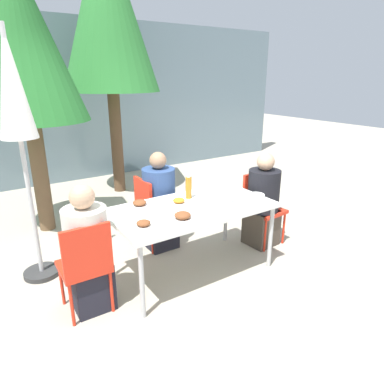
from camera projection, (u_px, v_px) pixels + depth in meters
The scene contains 19 objects.
ground_plane at pixel (192, 271), 3.65m from camera, with size 24.00×24.00×0.00m, color #B2A893.
building_facade at pixel (70, 102), 6.46m from camera, with size 10.00×0.20×3.00m.
dining_table at pixel (192, 211), 3.43m from camera, with size 1.62×0.88×0.74m.
chair_left at pixel (86, 262), 2.86m from camera, with size 0.40×0.40×0.86m.
person_left at pixel (88, 253), 2.93m from camera, with size 0.37×0.37×1.15m.
chair_right at pixel (260, 203), 4.19m from camera, with size 0.43×0.43×0.86m.
person_right at pixel (263, 203), 4.09m from camera, with size 0.37×0.37×1.14m.
chair_far at pixel (151, 208), 4.03m from camera, with size 0.40×0.40×0.86m.
person_far at pixel (159, 204), 4.02m from camera, with size 0.38×0.38×1.17m.
closed_umbrella at pixel (14, 99), 3.01m from camera, with size 0.36×0.36×2.40m.
plate_0 at pixel (140, 204), 3.40m from camera, with size 0.24×0.24×0.07m.
plate_1 at pixel (179, 202), 3.47m from camera, with size 0.21×0.21×0.06m.
plate_2 at pixel (183, 217), 3.08m from camera, with size 0.27×0.27×0.07m.
plate_3 at pixel (144, 225), 2.94m from camera, with size 0.22×0.22×0.06m.
bottle at pixel (189, 187), 3.60m from camera, with size 0.07×0.07×0.25m.
drinking_cup at pixel (230, 198), 3.49m from camera, with size 0.06×0.06×0.09m.
salad_bowl at pixel (256, 197), 3.61m from camera, with size 0.17×0.17×0.05m.
tree_behind_left at pixel (107, 9), 5.27m from camera, with size 1.56×1.56×4.23m.
tree_behind_right at pixel (20, 39), 3.91m from camera, with size 1.41×1.41×3.35m.
Camera 1 is at (-1.76, -2.65, 1.98)m, focal length 32.00 mm.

